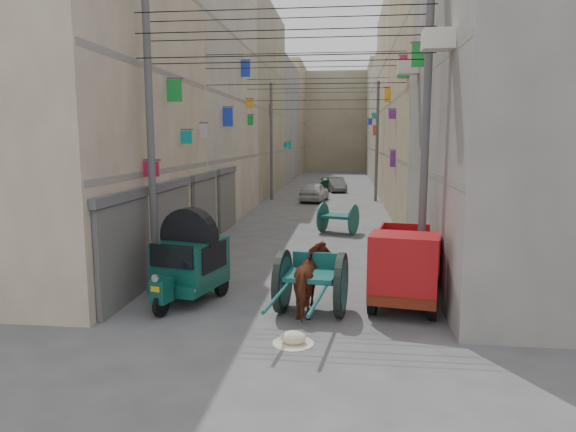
# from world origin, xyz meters

# --- Properties ---
(ground) EXTENTS (140.00, 140.00, 0.00)m
(ground) POSITION_xyz_m (0.00, 0.00, 0.00)
(ground) COLOR #4B4B4E
(ground) RESTS_ON ground
(building_row_left) EXTENTS (8.00, 62.00, 14.00)m
(building_row_left) POSITION_xyz_m (-8.00, 34.13, 6.46)
(building_row_left) COLOR beige
(building_row_left) RESTS_ON ground
(building_row_right) EXTENTS (8.00, 62.00, 14.00)m
(building_row_right) POSITION_xyz_m (8.00, 34.13, 6.46)
(building_row_right) COLOR gray
(building_row_right) RESTS_ON ground
(end_cap_building) EXTENTS (22.00, 10.00, 13.00)m
(end_cap_building) POSITION_xyz_m (0.00, 66.00, 6.50)
(end_cap_building) COLOR tan
(end_cap_building) RESTS_ON ground
(shutters_left) EXTENTS (0.18, 14.40, 2.88)m
(shutters_left) POSITION_xyz_m (-3.92, 10.38, 1.49)
(shutters_left) COLOR #4F4F54
(shutters_left) RESTS_ON ground
(signboards) EXTENTS (8.22, 40.52, 5.67)m
(signboards) POSITION_xyz_m (-0.01, 21.66, 3.43)
(signboards) COLOR #0EA09E
(signboards) RESTS_ON ground
(ac_units) EXTENTS (0.70, 6.55, 3.35)m
(ac_units) POSITION_xyz_m (3.65, 7.67, 7.43)
(ac_units) COLOR silver
(ac_units) RESTS_ON ground
(utility_poles) EXTENTS (7.40, 22.20, 8.00)m
(utility_poles) POSITION_xyz_m (0.00, 17.00, 4.00)
(utility_poles) COLOR #535355
(utility_poles) RESTS_ON ground
(overhead_cables) EXTENTS (7.40, 22.52, 1.12)m
(overhead_cables) POSITION_xyz_m (0.00, 14.40, 6.77)
(overhead_cables) COLOR black
(overhead_cables) RESTS_ON ground
(auto_rickshaw) EXTENTS (1.91, 2.73, 1.86)m
(auto_rickshaw) POSITION_xyz_m (-2.36, 5.20, 1.09)
(auto_rickshaw) COLOR black
(auto_rickshaw) RESTS_ON ground
(tonga_cart) EXTENTS (1.76, 3.53, 1.54)m
(tonga_cart) POSITION_xyz_m (0.85, 4.49, 0.80)
(tonga_cart) COLOR black
(tonga_cart) RESTS_ON ground
(mini_truck) EXTENTS (2.17, 3.77, 2.00)m
(mini_truck) POSITION_xyz_m (3.13, 5.26, 0.96)
(mini_truck) COLOR black
(mini_truck) RESTS_ON ground
(second_cart) EXTENTS (1.90, 1.80, 1.36)m
(second_cart) POSITION_xyz_m (1.28, 15.31, 0.72)
(second_cart) COLOR #124F4A
(second_cart) RESTS_ON ground
(feed_sack) EXTENTS (0.53, 0.43, 0.27)m
(feed_sack) POSITION_xyz_m (0.61, 2.63, 0.13)
(feed_sack) COLOR beige
(feed_sack) RESTS_ON ground
(horse) EXTENTS (0.90, 1.94, 1.63)m
(horse) POSITION_xyz_m (0.88, 4.56, 0.82)
(horse) COLOR maroon
(horse) RESTS_ON ground
(distant_car_white) EXTENTS (2.02, 4.03, 1.32)m
(distant_car_white) POSITION_xyz_m (-0.56, 27.33, 0.66)
(distant_car_white) COLOR #B5B5B5
(distant_car_white) RESTS_ON ground
(distant_car_grey) EXTENTS (1.95, 3.73, 1.17)m
(distant_car_grey) POSITION_xyz_m (0.72, 34.22, 0.59)
(distant_car_grey) COLOR #565B59
(distant_car_grey) RESTS_ON ground
(distant_car_green) EXTENTS (1.78, 4.15, 1.19)m
(distant_car_green) POSITION_xyz_m (0.20, 35.98, 0.60)
(distant_car_green) COLOR #1B4F35
(distant_car_green) RESTS_ON ground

